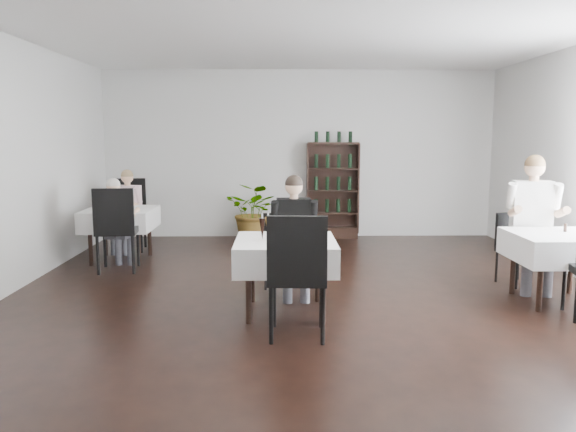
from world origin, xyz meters
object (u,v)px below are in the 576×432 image
object	(u,v)px
wine_shelf	(333,191)
main_table	(285,254)
potted_tree	(254,211)
diner_main	(294,227)

from	to	relation	value
wine_shelf	main_table	xyz separation A→B (m)	(-0.90, -4.31, -0.23)
wine_shelf	main_table	world-z (taller)	wine_shelf
wine_shelf	main_table	size ratio (longest dim) A/B	1.70
potted_tree	diner_main	world-z (taller)	diner_main
wine_shelf	diner_main	world-z (taller)	wine_shelf
main_table	potted_tree	bearing A→B (deg)	96.94
wine_shelf	diner_main	xyz separation A→B (m)	(-0.79, -3.73, -0.04)
main_table	diner_main	size ratio (longest dim) A/B	0.74
wine_shelf	potted_tree	size ratio (longest dim) A/B	1.74
main_table	diner_main	world-z (taller)	diner_main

